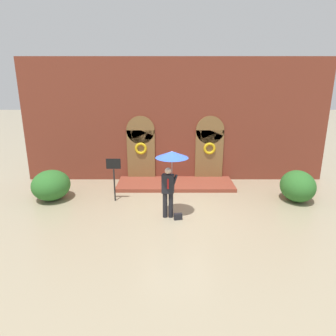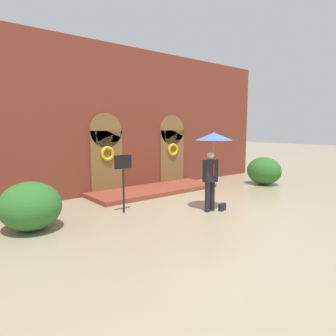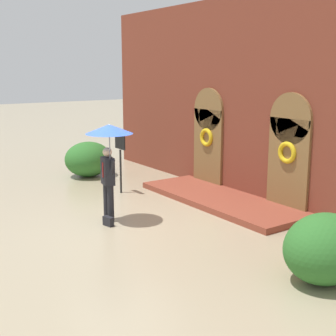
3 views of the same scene
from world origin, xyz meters
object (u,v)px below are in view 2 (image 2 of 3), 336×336
sign_post (123,174)px  shrub_left (30,206)px  handbag (222,207)px  person_with_umbrella (213,148)px  shrub_right (264,171)px

sign_post → shrub_left: sign_post is taller
handbag → sign_post: 3.15m
person_with_umbrella → sign_post: 2.76m
person_with_umbrella → sign_post: bearing=145.8°
shrub_right → handbag: bearing=-160.3°
handbag → shrub_left: shrub_left is taller
sign_post → shrub_right: bearing=0.0°
handbag → shrub_left: 5.35m
handbag → person_with_umbrella: bearing=129.0°
person_with_umbrella → handbag: person_with_umbrella is taller
person_with_umbrella → shrub_right: size_ratio=1.52×
shrub_left → shrub_right: (9.74, -0.15, 0.02)m
person_with_umbrella → shrub_left: size_ratio=1.47×
handbag → sign_post: size_ratio=0.16×
shrub_right → sign_post: bearing=-180.0°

